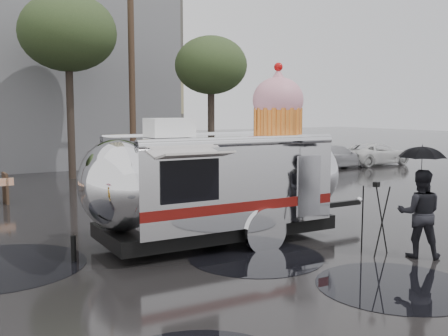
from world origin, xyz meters
TOP-DOWN VIEW (x-y plane):
  - ground at (0.00, 0.00)m, footprint 120.00×120.00m
  - puddles at (-1.56, -0.47)m, footprint 12.55×8.90m
  - utility_pole at (2.50, 14.00)m, footprint 1.60×0.28m
  - tree_mid at (0.00, 15.00)m, footprint 4.20×4.20m
  - tree_right at (6.00, 13.00)m, footprint 3.36×3.36m
  - parked_cars at (11.78, 12.00)m, footprint 13.20×1.90m
  - airstream_trailer at (-0.18, 2.05)m, footprint 7.95×3.08m
  - person_right at (2.62, -1.28)m, footprint 0.97×0.97m
  - umbrella_black at (2.62, -1.28)m, footprint 1.18×1.18m
  - tripod at (2.03, -0.64)m, footprint 0.62×0.63m

SIDE VIEW (x-z plane):
  - ground at x=0.00m, z-range 0.00..0.00m
  - puddles at x=-1.56m, z-range 0.00..0.01m
  - parked_cars at x=11.78m, z-range -0.03..1.47m
  - person_right at x=2.62m, z-range 0.00..1.84m
  - tripod at x=2.03m, z-range 0.15..1.71m
  - airstream_trailer at x=-0.18m, z-range -0.64..3.64m
  - umbrella_black at x=2.62m, z-range 0.77..3.13m
  - utility_pole at x=2.50m, z-range 0.12..9.12m
  - tree_right at x=6.00m, z-range 1.85..8.27m
  - tree_mid at x=0.00m, z-range 2.33..10.35m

